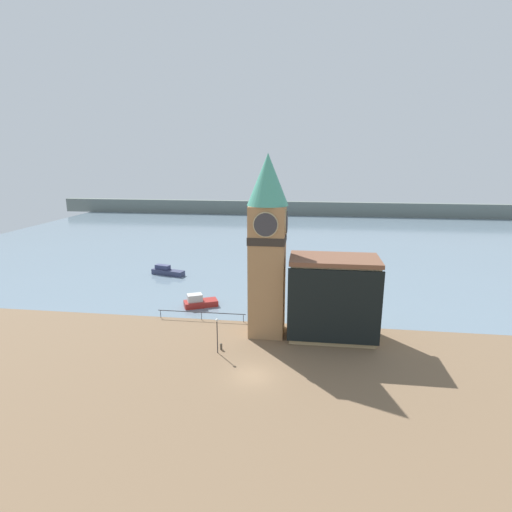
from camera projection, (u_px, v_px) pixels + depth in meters
ground_plane at (253, 375)px, 39.13m from camera, size 160.00×160.00×0.00m
water at (290, 235)px, 109.38m from camera, size 160.00×120.00×0.00m
far_shoreline at (295, 208)px, 147.27m from camera, size 180.00×3.00×5.00m
pier_railing at (201, 313)px, 52.28m from camera, size 11.78×0.08×1.09m
clock_tower at (268, 242)px, 45.98m from camera, size 4.70×4.70×21.28m
pier_building at (333, 298)px, 46.39m from camera, size 10.24×5.98×9.73m
boat_near at (199, 302)px, 57.10m from camera, size 5.12×3.87×1.89m
boat_far at (167, 271)px, 72.54m from camera, size 6.42×3.10×1.74m
mooring_bollard_near at (221, 346)px, 44.28m from camera, size 0.27×0.27×0.77m
lamp_post at (217, 329)px, 42.98m from camera, size 0.32×0.32×4.00m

